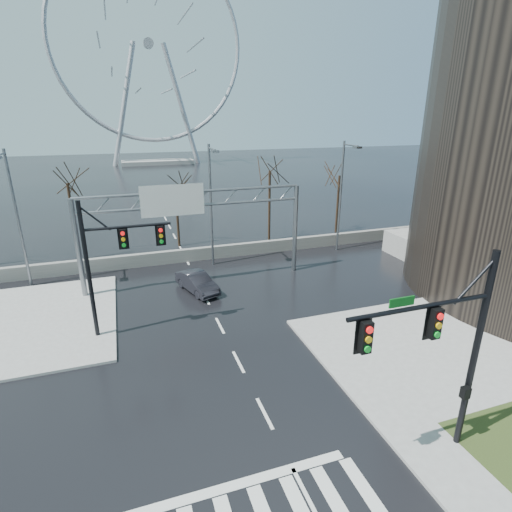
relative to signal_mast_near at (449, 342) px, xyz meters
name	(u,v)px	position (x,y,z in m)	size (l,w,h in m)	color
ground	(265,413)	(-5.14, 4.04, -4.87)	(260.00, 260.00, 0.00)	black
sidewalk_right_ext	(423,347)	(4.86, 6.04, -4.80)	(12.00, 10.00, 0.15)	gray
sidewalk_far	(30,322)	(-16.14, 16.04, -4.80)	(10.00, 12.00, 0.15)	gray
barrier_wall	(187,255)	(-5.14, 24.04, -4.32)	(52.00, 0.50, 1.10)	slate
signal_mast_near	(449,342)	(0.00, 0.00, 0.00)	(5.52, 0.41, 8.00)	black
signal_mast_far	(108,256)	(-11.01, 13.00, -0.04)	(4.72, 0.41, 8.00)	black
sign_gantry	(189,217)	(-5.52, 19.00, 0.31)	(16.36, 0.40, 7.60)	slate
streetlight_left	(15,210)	(-17.14, 22.20, 1.01)	(0.50, 2.55, 10.00)	slate
streetlight_mid	(211,197)	(-3.14, 22.20, 1.01)	(0.50, 2.55, 10.00)	slate
streetlight_right	(343,189)	(8.86, 22.20, 1.01)	(0.50, 2.55, 10.00)	slate
tree_left	(69,193)	(-14.14, 27.54, 1.10)	(3.75, 3.75, 7.50)	black
tree_center	(176,193)	(-5.14, 28.54, 0.30)	(3.25, 3.25, 6.50)	black
tree_right	(270,179)	(3.86, 27.54, 1.34)	(3.90, 3.90, 7.80)	black
tree_far_right	(339,182)	(11.86, 28.04, 0.54)	(3.40, 3.40, 6.80)	black
ferris_wheel	(149,52)	(-0.14, 99.04, 21.26)	(45.00, 6.00, 50.91)	gray
car	(197,282)	(-5.47, 17.46, -4.18)	(1.47, 4.21, 1.39)	black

